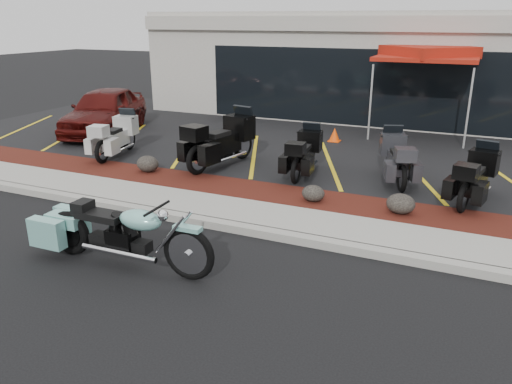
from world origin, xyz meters
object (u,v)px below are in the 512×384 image
at_px(hero_cruiser, 188,246).
at_px(popup_canopy, 428,54).
at_px(touring_white, 128,129).
at_px(parked_car, 105,110).
at_px(traffic_cone, 335,135).

relative_size(hero_cruiser, popup_canopy, 0.91).
bearing_deg(touring_white, parked_car, 43.79).
xyz_separation_m(hero_cruiser, popup_canopy, (2.05, 11.17, 2.13)).
bearing_deg(parked_car, touring_white, -54.45).
bearing_deg(popup_canopy, touring_white, -132.36).
distance_m(parked_car, traffic_cone, 7.56).
bearing_deg(touring_white, traffic_cone, -66.64).
xyz_separation_m(hero_cruiser, touring_white, (-5.43, 5.68, 0.19)).
bearing_deg(parked_car, popup_canopy, 3.89).
bearing_deg(traffic_cone, popup_canopy, 42.02).
bearing_deg(touring_white, hero_cruiser, -146.41).
bearing_deg(popup_canopy, hero_cruiser, -89.08).
height_order(touring_white, popup_canopy, popup_canopy).
relative_size(parked_car, popup_canopy, 1.23).
bearing_deg(traffic_cone, parked_car, -165.78).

